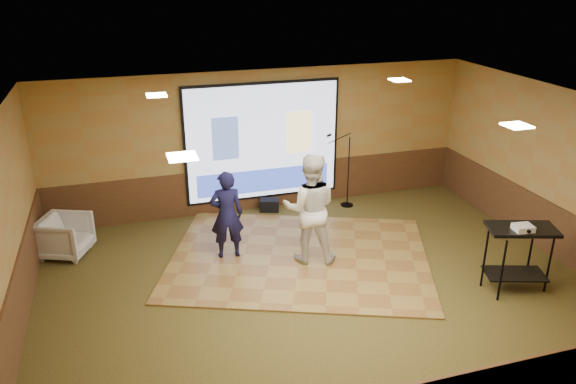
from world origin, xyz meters
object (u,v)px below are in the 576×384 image
object	(u,v)px
projector_screen	(263,143)
dance_floor	(299,257)
mic_stand	(345,185)
banquet_chair	(65,236)
av_table	(520,245)
player_right	(310,209)
player_left	(227,215)
projector	(523,228)
duffel_bag	(269,205)

from	to	relation	value
projector_screen	dance_floor	xyz separation A→B (m)	(0.03, -2.40, -1.46)
mic_stand	banquet_chair	distance (m)	5.76
av_table	projector_screen	bearing A→B (deg)	124.66
player_right	mic_stand	distance (m)	2.68
banquet_chair	player_right	bearing A→B (deg)	-87.06
av_table	banquet_chair	size ratio (longest dim) A/B	1.36
dance_floor	banquet_chair	bearing A→B (deg)	161.07
player_left	player_right	size ratio (longest dim) A/B	0.82
dance_floor	av_table	size ratio (longest dim) A/B	4.13
player_left	projector	distance (m)	4.89
dance_floor	player_left	world-z (taller)	player_left
player_left	duffel_bag	bearing A→B (deg)	-121.04
player_right	av_table	size ratio (longest dim) A/B	1.78
player_right	av_table	world-z (taller)	player_right
dance_floor	player_right	world-z (taller)	player_right
projector_screen	mic_stand	size ratio (longest dim) A/B	1.96
player_left	mic_stand	bearing A→B (deg)	-147.82
av_table	duffel_bag	bearing A→B (deg)	125.20
dance_floor	av_table	xyz separation A→B (m)	(3.02, -2.02, 0.79)
dance_floor	banquet_chair	size ratio (longest dim) A/B	5.60
mic_stand	duffel_bag	size ratio (longest dim) A/B	4.11
projector	mic_stand	world-z (taller)	mic_stand
av_table	banquet_chair	world-z (taller)	av_table
player_right	av_table	distance (m)	3.45
dance_floor	projector_screen	bearing A→B (deg)	90.69
av_table	duffel_bag	xyz separation A→B (m)	(-2.98, 4.23, -0.68)
mic_stand	banquet_chair	bearing A→B (deg)	-160.34
duffel_bag	projector_screen	bearing A→B (deg)	110.69
projector	mic_stand	xyz separation A→B (m)	(-1.25, 4.08, -0.67)
mic_stand	banquet_chair	world-z (taller)	mic_stand
player_right	duffel_bag	distance (m)	2.52
player_right	banquet_chair	bearing A→B (deg)	-1.72
mic_stand	banquet_chair	size ratio (longest dim) A/B	2.06
dance_floor	mic_stand	size ratio (longest dim) A/B	2.72
projector_screen	duffel_bag	xyz separation A→B (m)	(0.07, -0.19, -1.35)
projector	duffel_bag	distance (m)	5.31
player_right	duffel_bag	size ratio (longest dim) A/B	4.81
av_table	projector	size ratio (longest dim) A/B	3.90
projector_screen	av_table	world-z (taller)	projector_screen
dance_floor	av_table	bearing A→B (deg)	-33.73
dance_floor	player_left	bearing A→B (deg)	161.54
mic_stand	duffel_bag	xyz separation A→B (m)	(-1.66, 0.24, -0.37)
player_right	projector	bearing A→B (deg)	163.37
av_table	projector	bearing A→B (deg)	-127.60
projector	player_left	bearing A→B (deg)	156.60
mic_stand	av_table	bearing A→B (deg)	-57.80
mic_stand	banquet_chair	xyz separation A→B (m)	(-5.73, -0.59, -0.12)
mic_stand	player_right	bearing A→B (deg)	-112.69
av_table	duffel_bag	distance (m)	5.22
av_table	dance_floor	bearing A→B (deg)	146.27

